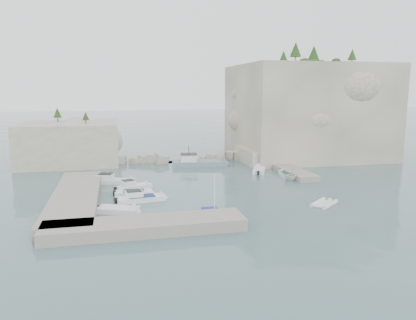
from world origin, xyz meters
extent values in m
plane|color=#48696C|center=(0.00, 0.00, 0.00)|extent=(400.00, 400.00, 0.00)
cube|color=beige|center=(23.00, 23.00, 8.50)|extent=(26.00, 22.00, 17.00)
cube|color=beige|center=(13.00, 18.00, 1.25)|extent=(8.00, 10.00, 2.50)
cube|color=beige|center=(-20.00, 25.00, 3.50)|extent=(16.00, 14.00, 7.00)
cube|color=#9E9689|center=(-17.00, -1.00, 0.55)|extent=(5.00, 24.00, 1.10)
cube|color=#9E9689|center=(-10.00, -12.50, 0.55)|extent=(18.00, 4.00, 1.10)
cube|color=#9E9689|center=(13.50, 10.00, 0.40)|extent=(3.00, 16.00, 0.80)
cube|color=beige|center=(-1.00, 22.00, 0.70)|extent=(28.00, 3.00, 1.40)
imported|color=silver|center=(-3.03, -10.10, 0.00)|extent=(5.11, 3.78, 1.02)
imported|color=white|center=(11.92, 3.92, 0.00)|extent=(3.84, 3.47, 1.76)
imported|color=white|center=(11.49, 13.67, 0.00)|extent=(4.23, 1.96, 1.58)
cylinder|color=white|center=(-3.03, -10.10, 2.61)|extent=(0.10, 0.10, 4.20)
cone|color=#1E4219|center=(18.00, 18.00, 19.27)|extent=(1.96, 1.96, 2.45)
cone|color=#1E4219|center=(26.00, 27.00, 19.60)|extent=(2.24, 2.24, 2.80)
cone|color=#1E4219|center=(30.00, 20.00, 18.82)|extent=(1.57, 1.57, 1.96)
cone|color=#1E4219|center=(21.00, 30.00, 19.08)|extent=(1.79, 1.79, 2.24)
cone|color=#1E4219|center=(-22.00, 27.00, 8.62)|extent=(1.40, 1.40, 1.75)
cone|color=#1E4219|center=(-17.00, 22.00, 8.30)|extent=(1.12, 1.12, 1.40)
camera|label=1|loc=(-12.32, -47.63, 12.69)|focal=35.00mm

